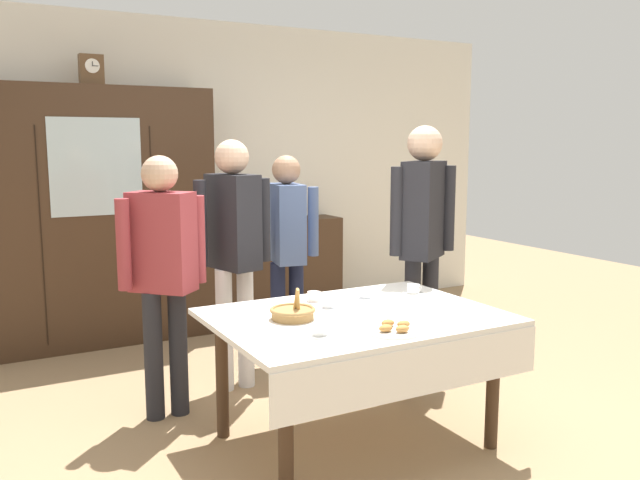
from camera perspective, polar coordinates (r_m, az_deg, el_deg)
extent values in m
plane|color=#997A56|center=(3.96, 1.44, -15.94)|extent=(12.00, 12.00, 0.00)
cube|color=silver|center=(6.06, -11.20, 5.61)|extent=(6.40, 0.10, 2.70)
cylinder|color=#3D2819|center=(3.07, -2.98, -16.45)|extent=(0.07, 0.07, 0.69)
cylinder|color=#3D2819|center=(3.72, 14.76, -12.12)|extent=(0.07, 0.07, 0.69)
cylinder|color=#3D2819|center=(3.77, -8.49, -11.66)|extent=(0.07, 0.07, 0.69)
cylinder|color=#3D2819|center=(4.32, 7.21, -8.98)|extent=(0.07, 0.07, 0.69)
cube|color=white|center=(3.56, 3.10, -6.66)|extent=(1.51, 1.10, 0.03)
cube|color=white|center=(3.17, 8.40, -11.26)|extent=(1.51, 0.01, 0.24)
cube|color=#3D2819|center=(5.59, -19.03, 1.84)|extent=(1.90, 0.45, 2.07)
cube|color=silver|center=(5.33, -18.83, 6.02)|extent=(0.68, 0.01, 0.75)
cube|color=black|center=(5.32, -23.00, 0.19)|extent=(0.01, 0.01, 1.66)
cube|color=black|center=(5.46, -14.25, 0.81)|extent=(0.01, 0.01, 1.66)
cube|color=brown|center=(5.59, -19.22, 13.73)|extent=(0.18, 0.10, 0.24)
cylinder|color=white|center=(5.54, -19.14, 14.08)|extent=(0.11, 0.01, 0.11)
cube|color=black|center=(5.53, -19.13, 14.24)|extent=(0.00, 0.00, 0.04)
cube|color=black|center=(5.53, -18.91, 14.09)|extent=(0.05, 0.00, 0.00)
cube|color=#3D2819|center=(6.21, -3.42, -2.43)|extent=(1.15, 0.35, 0.92)
cube|color=#664C7A|center=(6.14, -3.46, 1.95)|extent=(0.13, 0.18, 0.03)
cube|color=#2D5184|center=(6.14, -3.46, 2.21)|extent=(0.18, 0.23, 0.02)
cylinder|color=white|center=(3.66, 0.80, -5.91)|extent=(0.13, 0.13, 0.01)
cylinder|color=white|center=(3.65, 0.80, -5.43)|extent=(0.08, 0.08, 0.05)
torus|color=white|center=(3.67, 1.32, -5.32)|extent=(0.04, 0.01, 0.04)
cylinder|color=#47230F|center=(3.65, 0.80, -5.11)|extent=(0.06, 0.06, 0.01)
cylinder|color=white|center=(3.90, 3.95, -5.04)|extent=(0.13, 0.13, 0.01)
cylinder|color=white|center=(3.89, 3.96, -4.59)|extent=(0.08, 0.08, 0.05)
torus|color=white|center=(3.91, 4.43, -4.49)|extent=(0.04, 0.01, 0.04)
cylinder|color=white|center=(3.80, -0.54, -5.37)|extent=(0.13, 0.13, 0.01)
cylinder|color=white|center=(3.79, -0.54, -4.91)|extent=(0.08, 0.08, 0.05)
torus|color=white|center=(3.81, -0.04, -4.81)|extent=(0.04, 0.01, 0.04)
cylinder|color=white|center=(4.04, 8.09, -4.63)|extent=(0.13, 0.13, 0.01)
cylinder|color=white|center=(4.03, 8.10, -4.19)|extent=(0.08, 0.08, 0.05)
torus|color=white|center=(4.05, 8.53, -4.09)|extent=(0.04, 0.01, 0.04)
cylinder|color=#47230F|center=(4.03, 8.11, -3.89)|extent=(0.06, 0.06, 0.01)
cylinder|color=white|center=(3.16, 0.02, -8.27)|extent=(0.13, 0.13, 0.01)
cylinder|color=white|center=(3.15, 0.02, -7.73)|extent=(0.08, 0.08, 0.05)
torus|color=white|center=(3.17, 0.63, -7.59)|extent=(0.04, 0.01, 0.04)
cylinder|color=#9E7542|center=(3.45, -2.39, -6.47)|extent=(0.22, 0.22, 0.05)
torus|color=#9E7542|center=(3.44, -2.39, -6.06)|extent=(0.24, 0.24, 0.02)
cylinder|color=tan|center=(3.43, -1.89, -5.26)|extent=(0.03, 0.04, 0.12)
cylinder|color=tan|center=(3.44, -1.94, -5.20)|extent=(0.03, 0.04, 0.12)
cylinder|color=tan|center=(3.46, -2.11, -5.16)|extent=(0.03, 0.03, 0.12)
cylinder|color=white|center=(3.25, 6.45, -7.82)|extent=(0.28, 0.28, 0.01)
ellipsoid|color=#BC7F3D|center=(3.28, 7.26, -7.24)|extent=(0.07, 0.05, 0.04)
ellipsoid|color=#BC7F3D|center=(3.29, 5.90, -7.16)|extent=(0.07, 0.05, 0.04)
ellipsoid|color=#BC7F3D|center=(3.20, 5.71, -7.62)|extent=(0.07, 0.05, 0.04)
ellipsoid|color=#BC7F3D|center=(3.20, 7.15, -7.65)|extent=(0.07, 0.05, 0.04)
cube|color=silver|center=(3.36, -5.76, -7.31)|extent=(0.10, 0.01, 0.00)
ellipsoid|color=silver|center=(3.38, -4.90, -7.17)|extent=(0.03, 0.02, 0.01)
cube|color=silver|center=(3.44, 9.78, -7.03)|extent=(0.10, 0.01, 0.00)
ellipsoid|color=silver|center=(3.47, 10.50, -6.87)|extent=(0.03, 0.02, 0.01)
cube|color=silver|center=(3.68, -5.80, -5.93)|extent=(0.10, 0.01, 0.00)
ellipsoid|color=silver|center=(3.70, -5.01, -5.81)|extent=(0.03, 0.02, 0.01)
cylinder|color=#232328|center=(4.56, 7.97, -6.94)|extent=(0.11, 0.11, 0.86)
cylinder|color=#232328|center=(4.65, 9.47, -6.67)|extent=(0.11, 0.11, 0.86)
cube|color=#232328|center=(4.46, 8.95, 2.60)|extent=(0.41, 0.37, 0.65)
sphere|color=#DBB293|center=(4.44, 9.08, 8.28)|extent=(0.23, 0.23, 0.23)
cylinder|color=#232328|center=(4.33, 6.63, 2.48)|extent=(0.08, 0.08, 0.58)
cylinder|color=#232328|center=(4.60, 11.13, 2.72)|extent=(0.08, 0.08, 0.58)
cylinder|color=silver|center=(4.42, -8.28, -7.74)|extent=(0.11, 0.11, 0.82)
cylinder|color=silver|center=(4.47, -6.46, -7.51)|extent=(0.11, 0.11, 0.82)
cube|color=#232328|center=(4.30, -7.55, 1.58)|extent=(0.28, 0.40, 0.61)
sphere|color=#DBB293|center=(4.27, -7.66, 7.16)|extent=(0.22, 0.22, 0.22)
cylinder|color=#232328|center=(4.23, -10.33, 1.40)|extent=(0.08, 0.08, 0.55)
cylinder|color=#232328|center=(4.39, -4.86, 1.76)|extent=(0.08, 0.08, 0.55)
cylinder|color=#191E38|center=(4.90, -3.65, -6.38)|extent=(0.11, 0.11, 0.76)
cylinder|color=#191E38|center=(4.96, -2.07, -6.18)|extent=(0.11, 0.11, 0.76)
cube|color=slate|center=(4.80, -2.91, 1.46)|extent=(0.26, 0.39, 0.57)
sphere|color=tan|center=(4.77, -2.95, 6.11)|extent=(0.21, 0.21, 0.21)
cylinder|color=slate|center=(4.71, -5.32, 1.30)|extent=(0.08, 0.08, 0.52)
cylinder|color=slate|center=(4.90, -0.59, 1.61)|extent=(0.08, 0.08, 0.52)
cylinder|color=#232328|center=(4.06, -14.23, -9.72)|extent=(0.11, 0.11, 0.77)
cylinder|color=#232328|center=(4.10, -12.18, -9.48)|extent=(0.11, 0.11, 0.77)
cube|color=#933338|center=(3.93, -13.54, -0.16)|extent=(0.39, 0.40, 0.58)
sphere|color=tan|center=(3.89, -13.74, 5.61)|extent=(0.21, 0.21, 0.21)
cylinder|color=#933338|center=(3.88, -16.67, -0.39)|extent=(0.08, 0.08, 0.52)
cylinder|color=#933338|center=(3.99, -10.49, 0.07)|extent=(0.08, 0.08, 0.52)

